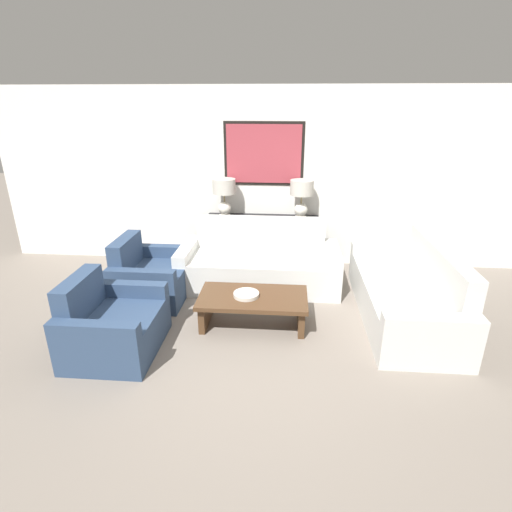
{
  "coord_description": "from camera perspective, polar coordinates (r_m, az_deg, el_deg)",
  "views": [
    {
      "loc": [
        0.38,
        -3.6,
        2.44
      ],
      "look_at": [
        0.0,
        0.96,
        0.65
      ],
      "focal_mm": 28.0,
      "sensor_mm": 36.0,
      "label": 1
    }
  ],
  "objects": [
    {
      "name": "coffee_table",
      "position": [
        4.58,
        -0.44,
        -6.75
      ],
      "size": [
        1.23,
        0.66,
        0.37
      ],
      "color": "#4C331E",
      "rests_on": "ground_plane"
    },
    {
      "name": "back_wall",
      "position": [
        6.17,
        1.13,
        11.03
      ],
      "size": [
        8.25,
        0.12,
        2.65
      ],
      "color": "silver",
      "rests_on": "ground_plane"
    },
    {
      "name": "armchair_near_back_wall",
      "position": [
        5.4,
        -14.83,
        -2.97
      ],
      "size": [
        0.85,
        1.0,
        0.81
      ],
      "color": "navy",
      "rests_on": "ground_plane"
    },
    {
      "name": "couch_by_side",
      "position": [
        5.08,
        20.73,
        -5.14
      ],
      "size": [
        0.93,
        2.18,
        0.89
      ],
      "color": "silver",
      "rests_on": "ground_plane"
    },
    {
      "name": "ground_plane",
      "position": [
        4.37,
        -1.1,
        -12.6
      ],
      "size": [
        20.0,
        20.0,
        0.0
      ],
      "primitive_type": "plane",
      "color": "slate"
    },
    {
      "name": "armchair_near_camera",
      "position": [
        4.42,
        -19.86,
        -9.36
      ],
      "size": [
        0.85,
        1.0,
        0.81
      ],
      "color": "navy",
      "rests_on": "ground_plane"
    },
    {
      "name": "decorative_bowl",
      "position": [
        4.52,
        -1.4,
        -5.52
      ],
      "size": [
        0.29,
        0.29,
        0.04
      ],
      "color": "beige",
      "rests_on": "coffee_table"
    },
    {
      "name": "table_lamp_right",
      "position": [
        5.93,
        6.53,
        8.88
      ],
      "size": [
        0.34,
        0.34,
        0.56
      ],
      "color": "silver",
      "rests_on": "console_table"
    },
    {
      "name": "couch_by_back_wall",
      "position": [
        5.58,
        0.45,
        -1.25
      ],
      "size": [
        2.18,
        0.93,
        0.89
      ],
      "color": "silver",
      "rests_on": "ground_plane"
    },
    {
      "name": "console_table",
      "position": [
        6.15,
        0.91,
        2.02
      ],
      "size": [
        1.69,
        0.37,
        0.8
      ],
      "color": "black",
      "rests_on": "ground_plane"
    },
    {
      "name": "table_lamp_left",
      "position": [
        6.01,
        -4.56,
        9.1
      ],
      "size": [
        0.34,
        0.34,
        0.56
      ],
      "color": "silver",
      "rests_on": "console_table"
    }
  ]
}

